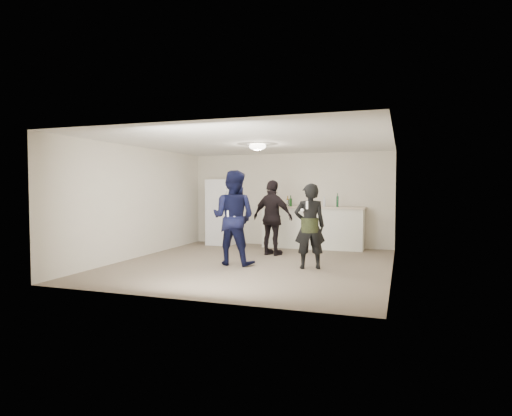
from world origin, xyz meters
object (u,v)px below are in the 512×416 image
(fridge, at_px, (222,212))
(spectator, at_px, (273,218))
(shaker, at_px, (288,203))
(man, at_px, (233,218))
(counter, at_px, (313,228))
(woman, at_px, (310,226))

(fridge, relative_size, spectator, 1.02)
(shaker, xyz_separation_m, spectator, (-0.01, -1.36, -0.30))
(man, distance_m, spectator, 1.49)
(shaker, bearing_deg, spectator, -90.33)
(counter, bearing_deg, woman, -79.76)
(fridge, height_order, spectator, fridge)
(woman, xyz_separation_m, spectator, (-1.16, 1.36, 0.05))
(counter, height_order, shaker, shaker)
(fridge, bearing_deg, shaker, -0.18)
(fridge, bearing_deg, counter, 1.58)
(woman, bearing_deg, counter, -100.72)
(woman, bearing_deg, spectator, -70.60)
(counter, height_order, fridge, fridge)
(counter, height_order, spectator, spectator)
(spectator, bearing_deg, woman, 145.86)
(counter, xyz_separation_m, shaker, (-0.65, -0.08, 0.65))
(fridge, bearing_deg, spectator, -35.92)
(counter, height_order, woman, woman)
(shaker, height_order, spectator, spectator)
(woman, distance_m, spectator, 1.79)
(shaker, distance_m, man, 2.82)
(spectator, bearing_deg, counter, -99.09)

